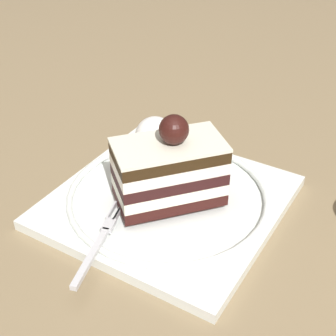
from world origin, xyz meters
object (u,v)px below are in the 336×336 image
object	(u,v)px
cake_slice	(169,170)
fork	(101,239)
whipped_cream_dollop	(155,136)
dessert_plate	(168,199)

from	to	relation	value
cake_slice	fork	distance (m)	0.09
whipped_cream_dollop	fork	world-z (taller)	whipped_cream_dollop
fork	dessert_plate	bearing A→B (deg)	86.77
cake_slice	dessert_plate	bearing A→B (deg)	133.76
cake_slice	fork	size ratio (longest dim) A/B	1.09
cake_slice	whipped_cream_dollop	bearing A→B (deg)	137.30
whipped_cream_dollop	fork	distance (m)	0.15
dessert_plate	whipped_cream_dollop	bearing A→B (deg)	137.74
whipped_cream_dollop	cake_slice	bearing A→B (deg)	-42.70
cake_slice	fork	world-z (taller)	cake_slice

